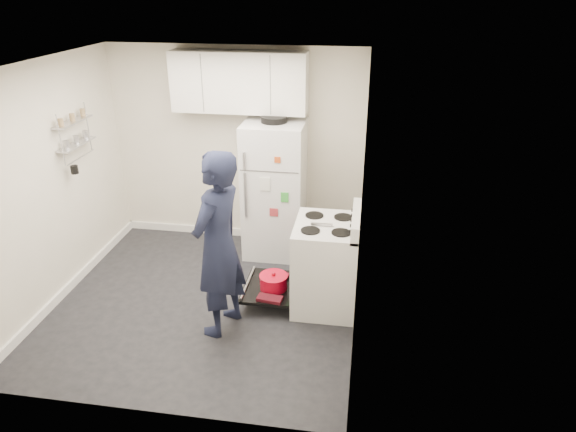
% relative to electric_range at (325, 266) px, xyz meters
% --- Properties ---
extents(room, '(3.21, 3.21, 2.51)m').
position_rel_electric_range_xyz_m(room, '(-1.29, -0.12, 0.74)').
color(room, black).
rests_on(room, ground).
extents(electric_range, '(0.66, 0.76, 1.10)m').
position_rel_electric_range_xyz_m(electric_range, '(0.00, 0.00, 0.00)').
color(electric_range, silver).
rests_on(electric_range, ground).
extents(open_oven_door, '(0.55, 0.70, 0.23)m').
position_rel_electric_range_xyz_m(open_oven_door, '(-0.56, -0.02, -0.27)').
color(open_oven_door, black).
rests_on(open_oven_door, ground).
extents(refrigerator, '(0.72, 0.74, 1.75)m').
position_rel_electric_range_xyz_m(refrigerator, '(-0.72, 1.10, 0.38)').
color(refrigerator, silver).
rests_on(refrigerator, ground).
extents(upper_cabinets, '(1.60, 0.33, 0.70)m').
position_rel_electric_range_xyz_m(upper_cabinets, '(-1.16, 1.28, 1.63)').
color(upper_cabinets, silver).
rests_on(upper_cabinets, room).
extents(wall_shelf_rack, '(0.14, 0.60, 0.61)m').
position_rel_electric_range_xyz_m(wall_shelf_rack, '(-2.78, 0.34, 1.21)').
color(wall_shelf_rack, '#B2B2B7').
rests_on(wall_shelf_rack, room).
extents(person, '(0.62, 0.77, 1.85)m').
position_rel_electric_range_xyz_m(person, '(-0.96, -0.56, 0.46)').
color(person, black).
rests_on(person, ground).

